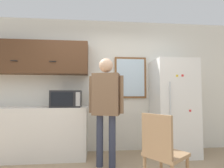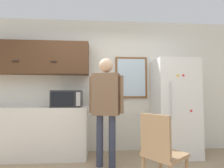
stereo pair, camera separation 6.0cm
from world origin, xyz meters
name	(u,v)px [view 1 (the left image)]	position (x,y,z in m)	size (l,w,h in m)	color
back_wall	(100,85)	(0.00, 1.74, 1.35)	(6.00, 0.06, 2.70)	silver
counter	(32,132)	(-1.22, 1.42, 0.46)	(1.96, 0.57, 0.92)	silver
upper_cabinets	(37,58)	(-1.22, 1.55, 1.85)	(1.96, 0.33, 0.63)	#51331E
microwave	(66,99)	(-0.61, 1.35, 1.07)	(0.53, 0.37, 0.30)	#232326
person	(106,100)	(0.09, 0.93, 1.06)	(0.55, 0.33, 1.74)	#33384C
refrigerator	(173,107)	(1.42, 1.37, 0.91)	(0.77, 0.68, 1.81)	white
chair	(162,150)	(0.68, 0.09, 0.51)	(0.58, 0.58, 0.93)	#997551
window	(130,78)	(0.64, 1.70, 1.50)	(0.66, 0.05, 0.86)	brown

